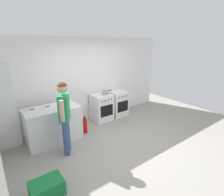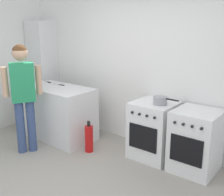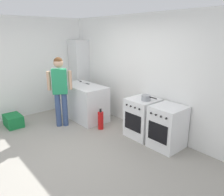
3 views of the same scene
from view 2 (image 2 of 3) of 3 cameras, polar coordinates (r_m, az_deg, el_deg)
ground_plane at (r=3.54m, az=-10.97°, el=-18.95°), size 8.00×8.00×0.00m
back_wall at (r=4.49m, az=7.44°, el=6.44°), size 6.00×0.10×2.60m
counter_unit at (r=4.98m, az=-10.96°, el=-2.89°), size 1.30×0.70×0.90m
oven_left at (r=4.23m, az=8.47°, el=-6.42°), size 0.60×0.62×0.85m
oven_right at (r=3.97m, az=16.64°, el=-8.36°), size 0.58×0.62×0.85m
pot at (r=3.99m, az=9.81°, el=-0.50°), size 0.37×0.19×0.11m
knife_utility at (r=5.04m, az=-10.71°, el=2.67°), size 0.25×0.08×0.01m
knife_carving at (r=5.37m, az=-13.09°, el=3.29°), size 0.33×0.12×0.01m
person at (r=4.39m, az=-17.66°, el=1.68°), size 0.35×0.50×1.67m
fire_extinguisher at (r=4.43m, az=-4.69°, el=-8.19°), size 0.13×0.13×0.50m
larder_cabinet at (r=5.87m, az=-13.76°, el=5.19°), size 0.48×0.44×2.00m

